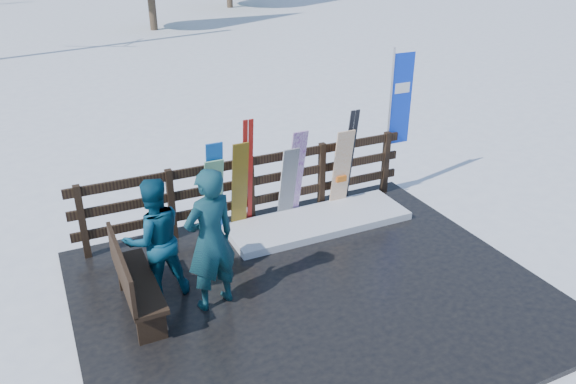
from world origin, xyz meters
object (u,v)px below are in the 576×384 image
person_front (210,240)px  rental_flag (398,105)px  bench (132,279)px  snowboard_0 (215,190)px  snowboard_4 (288,184)px  snowboard_3 (296,175)px  snowboard_5 (342,170)px  snowboard_2 (240,187)px  person_back (155,239)px  snowboard_1 (213,198)px

person_front → rental_flag: bearing=-168.9°
bench → rental_flag: rental_flag is taller
snowboard_0 → snowboard_4: snowboard_0 is taller
snowboard_3 → snowboard_5: (0.86, 0.00, -0.07)m
snowboard_4 → rental_flag: size_ratio=0.51×
snowboard_2 → snowboard_5: 1.83m
snowboard_0 → snowboard_4: (1.23, 0.00, -0.14)m
person_front → snowboard_0: bearing=-124.3°
person_back → snowboard_5: bearing=-165.9°
snowboard_0 → snowboard_3: size_ratio=0.99×
snowboard_1 → person_front: size_ratio=0.72×
snowboard_1 → snowboard_3: (1.40, 0.00, 0.12)m
person_front → person_back: bearing=-55.8°
bench → snowboard_3: (2.93, 1.45, 0.27)m
snowboard_2 → snowboard_0: bearing=180.0°
snowboard_0 → person_front: (-0.61, -1.66, 0.15)m
snowboard_0 → snowboard_3: snowboard_0 is taller
snowboard_1 → snowboard_3: 1.40m
snowboard_1 → snowboard_2: bearing=0.0°
bench → snowboard_2: snowboard_2 is taller
bench → person_back: (0.38, 0.30, 0.31)m
bench → rental_flag: bearing=18.8°
snowboard_1 → person_front: person_front is taller
snowboard_5 → rental_flag: 1.55m
snowboard_4 → snowboard_5: size_ratio=0.92×
person_back → snowboard_2: bearing=-148.5°
snowboard_2 → rental_flag: rental_flag is taller
bench → snowboard_4: (2.79, 1.45, 0.13)m
snowboard_1 → bench: bearing=-136.6°
snowboard_2 → snowboard_4: 0.84m
snowboard_0 → snowboard_1: (-0.03, 0.00, -0.12)m
rental_flag → person_front: bearing=-154.7°
person_back → person_front: bearing=133.9°
bench → snowboard_5: (3.79, 1.45, 0.20)m
bench → person_front: size_ratio=0.79×
bench → snowboard_5: 4.06m
snowboard_0 → snowboard_1: 0.13m
snowboard_2 → snowboard_4: size_ratio=1.17×
snowboard_1 → snowboard_5: 2.26m
snowboard_2 → person_front: person_front is taller
snowboard_0 → snowboard_5: bearing=0.0°
snowboard_5 → snowboard_3: bearing=180.0°
snowboard_5 → snowboard_4: bearing=-180.0°
snowboard_1 → rental_flag: size_ratio=0.53×
snowboard_1 → person_back: size_ratio=0.82×
snowboard_4 → person_back: person_back is taller
snowboard_2 → person_back: size_ratio=0.93×
snowboard_5 → person_front: person_front is taller
snowboard_4 → rental_flag: bearing=6.9°
snowboard_1 → snowboard_0: bearing=0.0°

